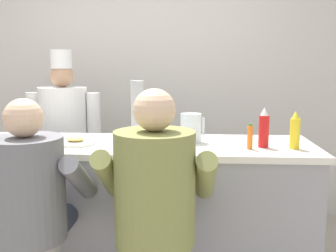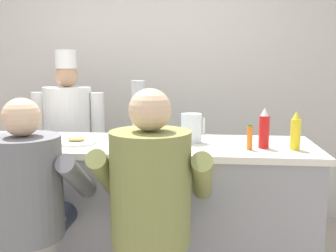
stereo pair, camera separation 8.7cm
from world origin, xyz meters
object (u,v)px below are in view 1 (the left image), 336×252
(hot_sauce_bottle_orange, at_px, (250,137))
(cook_in_whites_near, at_px, (64,136))
(coffee_mug_tan, at_px, (12,139))
(coffee_mug_blue, at_px, (131,141))
(mustard_bottle_yellow, at_px, (295,131))
(diner_seated_olive, at_px, (155,194))
(diner_seated_grey, at_px, (31,196))
(ketchup_bottle_red, at_px, (264,129))
(water_pitcher_clear, at_px, (191,128))
(cereal_bowl, at_px, (40,140))
(cup_stack_steel, at_px, (137,111))
(breakfast_plate, at_px, (76,142))

(hot_sauce_bottle_orange, height_order, cook_in_whites_near, cook_in_whites_near)
(coffee_mug_tan, relative_size, coffee_mug_blue, 0.97)
(mustard_bottle_yellow, relative_size, diner_seated_olive, 0.16)
(hot_sauce_bottle_orange, xyz_separation_m, coffee_mug_blue, (-0.72, -0.02, -0.03))
(diner_seated_grey, bearing_deg, ketchup_bottle_red, 22.35)
(water_pitcher_clear, height_order, coffee_mug_blue, water_pitcher_clear)
(cereal_bowl, relative_size, coffee_mug_blue, 1.12)
(mustard_bottle_yellow, xyz_separation_m, coffee_mug_blue, (-0.99, -0.05, -0.06))
(mustard_bottle_yellow, bearing_deg, hot_sauce_bottle_orange, -173.99)
(ketchup_bottle_red, xyz_separation_m, cup_stack_steel, (-0.81, 0.16, 0.09))
(mustard_bottle_yellow, xyz_separation_m, cereal_bowl, (-1.60, 0.03, -0.08))
(water_pitcher_clear, bearing_deg, mustard_bottle_yellow, -14.71)
(cereal_bowl, distance_m, cook_in_whites_near, 0.88)
(diner_seated_grey, bearing_deg, hot_sauce_bottle_orange, 21.43)
(cereal_bowl, distance_m, cup_stack_steel, 0.66)
(mustard_bottle_yellow, height_order, cook_in_whites_near, cook_in_whites_near)
(diner_seated_grey, distance_m, diner_seated_olive, 0.65)
(ketchup_bottle_red, bearing_deg, breakfast_plate, 179.19)
(water_pitcher_clear, bearing_deg, coffee_mug_tan, -172.02)
(water_pitcher_clear, bearing_deg, cup_stack_steel, 175.84)
(ketchup_bottle_red, bearing_deg, diner_seated_grey, -157.65)
(mustard_bottle_yellow, height_order, water_pitcher_clear, mustard_bottle_yellow)
(water_pitcher_clear, bearing_deg, breakfast_plate, -170.99)
(ketchup_bottle_red, relative_size, coffee_mug_tan, 2.06)
(cereal_bowl, bearing_deg, diner_seated_grey, -74.21)
(coffee_mug_blue, relative_size, diner_seated_olive, 0.09)
(coffee_mug_blue, bearing_deg, coffee_mug_tan, 175.79)
(mustard_bottle_yellow, relative_size, diner_seated_grey, 0.17)
(hot_sauce_bottle_orange, xyz_separation_m, cereal_bowl, (-1.33, 0.06, -0.05))
(cereal_bowl, bearing_deg, coffee_mug_blue, -7.86)
(water_pitcher_clear, xyz_separation_m, diner_seated_grey, (-0.82, -0.66, -0.26))
(mustard_bottle_yellow, bearing_deg, diner_seated_grey, -161.30)
(ketchup_bottle_red, xyz_separation_m, coffee_mug_tan, (-1.59, -0.03, -0.08))
(cook_in_whites_near, bearing_deg, cereal_bowl, -81.46)
(ketchup_bottle_red, bearing_deg, cereal_bowl, 179.94)
(mustard_bottle_yellow, relative_size, water_pitcher_clear, 1.22)
(cereal_bowl, bearing_deg, hot_sauce_bottle_orange, -2.65)
(diner_seated_olive, bearing_deg, cook_in_whites_near, 123.82)
(coffee_mug_tan, xyz_separation_m, coffee_mug_blue, (0.78, -0.06, 0.01))
(diner_seated_grey, bearing_deg, diner_seated_olive, 0.24)
(breakfast_plate, xyz_separation_m, diner_seated_olive, (0.57, -0.54, -0.15))
(ketchup_bottle_red, bearing_deg, cup_stack_steel, 168.76)
(diner_seated_olive, bearing_deg, water_pitcher_clear, 75.11)
(cup_stack_steel, bearing_deg, cook_in_whites_near, 136.61)
(hot_sauce_bottle_orange, xyz_separation_m, diner_seated_olive, (-0.53, -0.46, -0.22))
(cereal_bowl, distance_m, diner_seated_olive, 0.97)
(hot_sauce_bottle_orange, relative_size, coffee_mug_blue, 1.24)
(cereal_bowl, height_order, coffee_mug_tan, coffee_mug_tan)
(cereal_bowl, xyz_separation_m, cook_in_whites_near, (-0.13, 0.86, -0.14))
(mustard_bottle_yellow, distance_m, cook_in_whites_near, 1.96)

